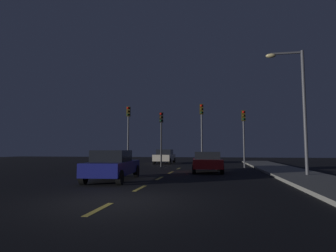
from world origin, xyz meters
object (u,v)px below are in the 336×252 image
traffic_signal_center_right (202,123)px  car_oncoming_far (165,156)px  traffic_signal_far_left (128,125)px  car_stopped_ahead (207,162)px  street_lamp_right (298,100)px  traffic_signal_far_right (244,127)px  car_adjacent_lane (113,165)px  traffic_signal_center_left (161,128)px

traffic_signal_center_right → car_oncoming_far: (-4.27, 5.44, -3.01)m
traffic_signal_far_left → car_oncoming_far: 6.64m
car_stopped_ahead → street_lamp_right: (5.13, -2.49, 3.57)m
traffic_signal_far_left → street_lamp_right: bearing=-32.1°
traffic_signal_far_right → street_lamp_right: 8.08m
car_stopped_ahead → traffic_signal_far_left: bearing=143.9°
car_adjacent_lane → street_lamp_right: street_lamp_right is taller
traffic_signal_far_right → car_oncoming_far: 9.85m
traffic_signal_far_left → car_adjacent_lane: traffic_signal_far_left is taller
traffic_signal_far_right → traffic_signal_far_left: bearing=180.0°
traffic_signal_far_left → traffic_signal_center_left: 3.07m
traffic_signal_center_left → car_oncoming_far: (-0.70, 5.44, -2.61)m
car_stopped_ahead → traffic_signal_center_right: bearing=96.3°
car_adjacent_lane → traffic_signal_center_left: bearing=88.8°
car_stopped_ahead → street_lamp_right: bearing=-25.9°
car_oncoming_far → traffic_signal_far_right: bearing=-35.0°
traffic_signal_center_right → car_adjacent_lane: 12.00m
street_lamp_right → car_stopped_ahead: bearing=154.1°
traffic_signal_center_left → car_stopped_ahead: size_ratio=1.19×
traffic_signal_far_right → car_stopped_ahead: 6.57m
traffic_signal_center_left → car_adjacent_lane: bearing=-91.2°
traffic_signal_far_right → car_oncoming_far: (-7.79, 5.44, -2.61)m
traffic_signal_far_right → car_stopped_ahead: (-2.94, -5.24, -2.67)m
street_lamp_right → traffic_signal_far_right: bearing=105.9°
traffic_signal_center_right → car_oncoming_far: size_ratio=1.41×
traffic_signal_center_left → traffic_signal_center_right: traffic_signal_center_right is taller
car_oncoming_far → street_lamp_right: (9.98, -13.17, 3.51)m
car_oncoming_far → street_lamp_right: size_ratio=0.55×
traffic_signal_far_left → street_lamp_right: 14.56m
traffic_signal_center_left → car_adjacent_lane: traffic_signal_center_left is taller
traffic_signal_center_left → street_lamp_right: (9.28, -7.73, 0.90)m
traffic_signal_center_left → traffic_signal_far_right: bearing=-0.0°
traffic_signal_center_left → car_stopped_ahead: (4.14, -5.24, -2.67)m
car_stopped_ahead → traffic_signal_center_left: bearing=128.3°
street_lamp_right → car_adjacent_lane: bearing=-161.2°
car_oncoming_far → car_stopped_ahead: bearing=-65.6°
car_stopped_ahead → car_adjacent_lane: bearing=-127.3°
traffic_signal_far_left → traffic_signal_far_right: bearing=-0.0°
traffic_signal_center_right → car_adjacent_lane: (-3.80, -10.97, -3.03)m
car_adjacent_lane → car_oncoming_far: size_ratio=1.19×
traffic_signal_center_right → street_lamp_right: 9.62m
car_adjacent_lane → street_lamp_right: (9.50, 3.24, 3.52)m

